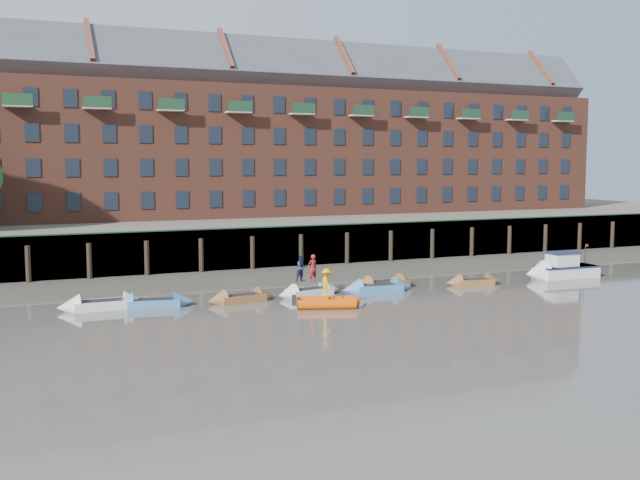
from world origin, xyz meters
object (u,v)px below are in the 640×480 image
rowboat_1 (154,303)px  rib_tender (329,302)px  rowboat_5 (384,284)px  person_rib_crew (327,283)px  person_rower_a (313,268)px  rowboat_6 (474,282)px  rowboat_0 (103,305)px  rowboat_3 (309,292)px  person_rower_b (302,268)px  motor_launch (555,270)px  rowboat_4 (377,288)px  rowboat_2 (241,298)px

rowboat_1 → rib_tender: 10.00m
rowboat_5 → person_rib_crew: 7.60m
rowboat_5 → person_rower_a: size_ratio=2.95×
rowboat_6 → rowboat_1: bearing=-172.5°
rib_tender → rowboat_1: bearing=175.5°
rowboat_0 → rowboat_3: (12.32, -0.68, -0.02)m
person_rib_crew → person_rower_b: bearing=3.0°
rowboat_0 → person_rib_crew: person_rib_crew is taller
rowboat_1 → motor_launch: bearing=9.2°
person_rower_b → rowboat_4: bearing=-26.2°
person_rower_b → person_rib_crew: bearing=-109.3°
rowboat_3 → motor_launch: bearing=-12.3°
rowboat_3 → motor_launch: size_ratio=0.79×
rowboat_2 → rowboat_3: size_ratio=0.97×
rowboat_4 → rib_tender: (-4.89, -3.36, 0.03)m
rowboat_6 → person_rower_b: 12.27m
rowboat_4 → rib_tender: bearing=-141.8°
rowboat_1 → rib_tender: rowboat_1 is taller
rowboat_0 → rib_tender: bearing=-21.3°
rowboat_2 → person_rower_b: size_ratio=2.57×
rowboat_0 → rowboat_2: rowboat_0 is taller
rib_tender → rowboat_5: bearing=55.8°
rowboat_5 → rowboat_6: rowboat_5 is taller
rowboat_3 → rowboat_4: rowboat_4 is taller
rowboat_1 → person_rower_b: person_rower_b is taller
rowboat_6 → person_rower_a: person_rower_a is taller
rowboat_6 → person_rib_crew: bearing=-155.7°
rowboat_2 → rowboat_4: (8.98, -0.16, 0.02)m
rowboat_5 → rib_tender: size_ratio=1.35×
rowboat_4 → person_rower_a: size_ratio=2.88×
rowboat_6 → person_rower_a: size_ratio=2.44×
rowboat_5 → person_rower_a: bearing=-179.4°
rib_tender → motor_launch: motor_launch is taller
rowboat_2 → rowboat_1: bearing=166.5°
rowboat_0 → rowboat_1: (2.77, -0.49, -0.02)m
rowboat_1 → rowboat_2: size_ratio=1.05×
rowboat_5 → person_rower_a: (-5.32, -0.52, 1.46)m
rowboat_1 → rowboat_3: 9.55m
rowboat_6 → person_rib_crew: person_rib_crew is taller
rowboat_0 → motor_launch: bearing=-2.5°
rowboat_1 → person_rower_a: person_rower_a is taller
rowboat_1 → rowboat_4: bearing=7.6°
rowboat_6 → rowboat_2: bearing=-171.4°
person_rower_a → person_rib_crew: bearing=65.1°
rowboat_2 → rib_tender: rowboat_2 is taller
rowboat_0 → rib_tender: 12.75m
motor_launch → person_rower_b: person_rower_b is taller
rowboat_6 → rib_tender: rowboat_6 is taller
rowboat_3 → rowboat_6: 11.78m
person_rower_b → rowboat_5: bearing=-14.5°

